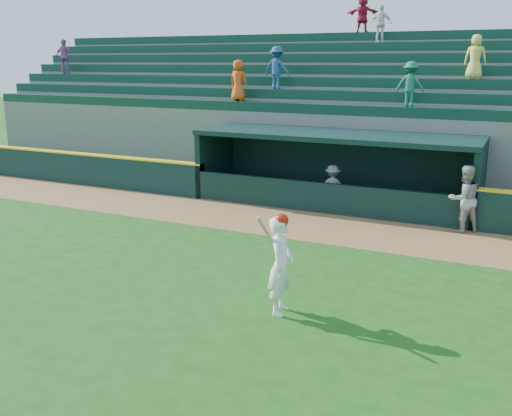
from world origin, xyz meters
name	(u,v)px	position (x,y,z in m)	size (l,w,h in m)	color
ground	(225,280)	(0.00, 0.00, 0.00)	(120.00, 120.00, 0.00)	#194C13
warning_track	(304,225)	(0.00, 4.90, 0.01)	(40.00, 3.00, 0.01)	brown
field_wall_left	(41,165)	(-12.25, 6.55, 0.60)	(15.50, 0.30, 1.20)	black
wall_stripe_left	(40,150)	(-12.25, 6.55, 1.23)	(15.50, 0.32, 0.06)	yellow
dugout_player_front	(464,199)	(4.35, 6.27, 0.97)	(0.94, 0.73, 1.94)	#A0A09B
dugout_player_inside	(332,187)	(0.10, 7.26, 0.73)	(0.94, 0.54, 1.46)	#9B9B96
dugout	(337,164)	(0.00, 8.00, 1.36)	(9.40, 2.80, 2.46)	slate
stands	(373,121)	(0.02, 12.57, 2.40)	(34.50, 6.25, 7.61)	slate
batter_at_plate	(281,264)	(1.79, -1.03, 1.00)	(0.61, 0.83, 2.02)	white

